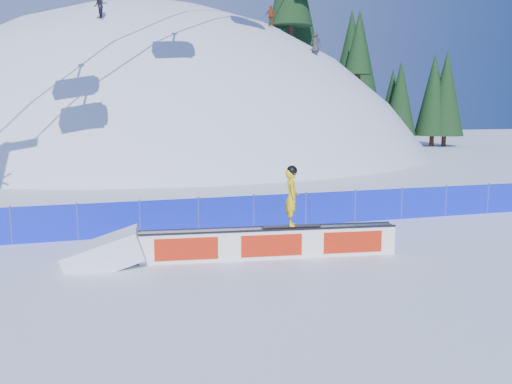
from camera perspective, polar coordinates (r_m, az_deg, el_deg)
name	(u,v)px	position (r m, az deg, el deg)	size (l,w,h in m)	color
ground	(333,258)	(16.67, 7.68, -6.54)	(160.00, 160.00, 0.00)	white
snow_hill	(156,326)	(61.19, -9.95, -13.05)	(64.00, 64.00, 64.00)	white
treeline	(364,59)	(63.90, 10.78, 12.94)	(19.67, 12.19, 18.68)	#352115
safety_fence	(280,211)	(20.61, 2.43, -1.87)	(22.05, 0.05, 1.30)	#0F21D4
rail_box	(270,243)	(16.45, 1.42, -5.11)	(7.41, 1.48, 0.89)	white
snow_ramp	(105,265)	(16.32, -14.86, -7.08)	(2.08, 1.39, 0.78)	white
snowboarder	(292,197)	(16.32, 3.59, -0.48)	(1.73, 0.69, 1.78)	black
distant_skiers	(184,11)	(46.64, -7.25, 17.48)	(17.42, 5.67, 5.42)	black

